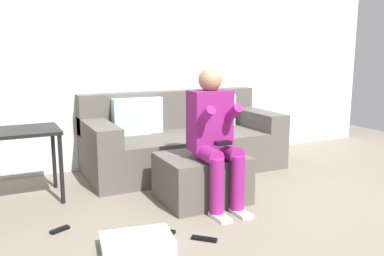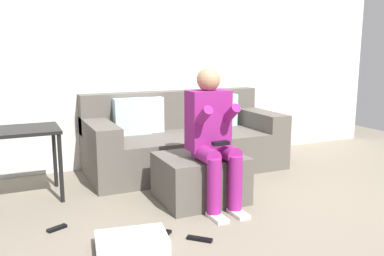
{
  "view_description": "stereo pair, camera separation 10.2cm",
  "coord_description": "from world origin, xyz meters",
  "px_view_note": "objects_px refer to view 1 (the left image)",
  "views": [
    {
      "loc": [
        -2.02,
        -2.29,
        1.31
      ],
      "look_at": [
        -0.29,
        1.26,
        0.56
      ],
      "focal_mm": 38.49,
      "sensor_mm": 36.0,
      "label": 1
    },
    {
      "loc": [
        -1.92,
        -2.33,
        1.31
      ],
      "look_at": [
        -0.29,
        1.26,
        0.56
      ],
      "focal_mm": 38.49,
      "sensor_mm": 36.0,
      "label": 2
    }
  ],
  "objects_px": {
    "remote_near_ottoman": "(204,239)",
    "remote_by_storage_bin": "(168,236)",
    "storage_bin": "(137,243)",
    "remote_under_side_table": "(60,230)",
    "person_seated": "(215,132)",
    "side_table": "(23,140)",
    "couch_sectional": "(181,141)",
    "ottoman": "(202,178)"
  },
  "relations": [
    {
      "from": "remote_near_ottoman",
      "to": "remote_by_storage_bin",
      "type": "bearing_deg",
      "value": -171.15
    },
    {
      "from": "storage_bin",
      "to": "remote_under_side_table",
      "type": "bearing_deg",
      "value": 128.73
    },
    {
      "from": "person_seated",
      "to": "side_table",
      "type": "height_order",
      "value": "person_seated"
    },
    {
      "from": "storage_bin",
      "to": "side_table",
      "type": "bearing_deg",
      "value": 113.56
    },
    {
      "from": "person_seated",
      "to": "side_table",
      "type": "relative_size",
      "value": 1.83
    },
    {
      "from": "remote_near_ottoman",
      "to": "remote_under_side_table",
      "type": "xyz_separation_m",
      "value": [
        -0.89,
        0.6,
        0.0
      ]
    },
    {
      "from": "remote_by_storage_bin",
      "to": "remote_under_side_table",
      "type": "bearing_deg",
      "value": 105.57
    },
    {
      "from": "couch_sectional",
      "to": "remote_near_ottoman",
      "type": "height_order",
      "value": "couch_sectional"
    },
    {
      "from": "ottoman",
      "to": "side_table",
      "type": "xyz_separation_m",
      "value": [
        -1.39,
        0.69,
        0.34
      ]
    },
    {
      "from": "person_seated",
      "to": "side_table",
      "type": "distance_m",
      "value": 1.66
    },
    {
      "from": "storage_bin",
      "to": "remote_near_ottoman",
      "type": "xyz_separation_m",
      "value": [
        0.47,
        -0.07,
        -0.04
      ]
    },
    {
      "from": "couch_sectional",
      "to": "ottoman",
      "type": "xyz_separation_m",
      "value": [
        -0.25,
        -0.99,
        -0.11
      ]
    },
    {
      "from": "couch_sectional",
      "to": "remote_near_ottoman",
      "type": "bearing_deg",
      "value": -109.34
    },
    {
      "from": "remote_by_storage_bin",
      "to": "remote_under_side_table",
      "type": "relative_size",
      "value": 1.22
    },
    {
      "from": "person_seated",
      "to": "storage_bin",
      "type": "height_order",
      "value": "person_seated"
    },
    {
      "from": "couch_sectional",
      "to": "remote_near_ottoman",
      "type": "distance_m",
      "value": 1.83
    },
    {
      "from": "remote_under_side_table",
      "to": "remote_near_ottoman",
      "type": "bearing_deg",
      "value": -58.13
    },
    {
      "from": "person_seated",
      "to": "storage_bin",
      "type": "relative_size",
      "value": 2.48
    },
    {
      "from": "couch_sectional",
      "to": "side_table",
      "type": "xyz_separation_m",
      "value": [
        -1.65,
        -0.31,
        0.23
      ]
    },
    {
      "from": "ottoman",
      "to": "person_seated",
      "type": "height_order",
      "value": "person_seated"
    },
    {
      "from": "ottoman",
      "to": "person_seated",
      "type": "bearing_deg",
      "value": -77.47
    },
    {
      "from": "side_table",
      "to": "storage_bin",
      "type": "bearing_deg",
      "value": -66.44
    },
    {
      "from": "person_seated",
      "to": "remote_under_side_table",
      "type": "distance_m",
      "value": 1.42
    },
    {
      "from": "remote_near_ottoman",
      "to": "ottoman",
      "type": "bearing_deg",
      "value": 108.31
    },
    {
      "from": "side_table",
      "to": "remote_by_storage_bin",
      "type": "distance_m",
      "value": 1.59
    },
    {
      "from": "couch_sectional",
      "to": "remote_by_storage_bin",
      "type": "xyz_separation_m",
      "value": [
        -0.81,
        -1.55,
        -0.3
      ]
    },
    {
      "from": "person_seated",
      "to": "remote_by_storage_bin",
      "type": "relative_size",
      "value": 6.48
    },
    {
      "from": "remote_near_ottoman",
      "to": "couch_sectional",
      "type": "bearing_deg",
      "value": 114.85
    },
    {
      "from": "remote_by_storage_bin",
      "to": "remote_under_side_table",
      "type": "distance_m",
      "value": 0.81
    },
    {
      "from": "person_seated",
      "to": "remote_by_storage_bin",
      "type": "height_order",
      "value": "person_seated"
    },
    {
      "from": "couch_sectional",
      "to": "ottoman",
      "type": "height_order",
      "value": "couch_sectional"
    },
    {
      "from": "ottoman",
      "to": "side_table",
      "type": "bearing_deg",
      "value": 153.72
    },
    {
      "from": "storage_bin",
      "to": "remote_by_storage_bin",
      "type": "bearing_deg",
      "value": 17.0
    },
    {
      "from": "couch_sectional",
      "to": "storage_bin",
      "type": "distance_m",
      "value": 1.97
    },
    {
      "from": "remote_under_side_table",
      "to": "side_table",
      "type": "bearing_deg",
      "value": 76.96
    },
    {
      "from": "ottoman",
      "to": "person_seated",
      "type": "relative_size",
      "value": 0.61
    },
    {
      "from": "storage_bin",
      "to": "remote_near_ottoman",
      "type": "relative_size",
      "value": 2.59
    },
    {
      "from": "storage_bin",
      "to": "couch_sectional",
      "type": "bearing_deg",
      "value": 56.84
    },
    {
      "from": "ottoman",
      "to": "remote_by_storage_bin",
      "type": "height_order",
      "value": "ottoman"
    },
    {
      "from": "couch_sectional",
      "to": "storage_bin",
      "type": "height_order",
      "value": "couch_sectional"
    },
    {
      "from": "storage_bin",
      "to": "remote_near_ottoman",
      "type": "distance_m",
      "value": 0.48
    },
    {
      "from": "person_seated",
      "to": "remote_near_ottoman",
      "type": "xyz_separation_m",
      "value": [
        -0.38,
        -0.55,
        -0.63
      ]
    }
  ]
}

